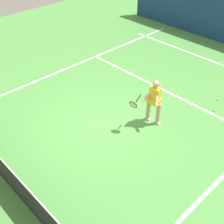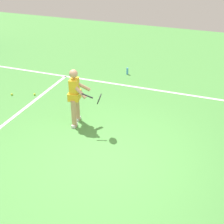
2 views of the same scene
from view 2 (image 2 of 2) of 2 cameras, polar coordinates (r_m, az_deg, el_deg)
ground_plane at (r=7.96m, az=-0.81°, el=-7.11°), size 23.50×23.50×0.00m
sideline_left_marking at (r=11.15m, az=6.42°, el=3.86°), size 0.10×16.08×0.01m
tennis_player at (r=8.78m, az=-6.15°, el=2.83°), size 0.70×1.04×1.55m
tennis_ball_near at (r=11.11m, az=-16.55°, el=2.87°), size 0.07×0.07×0.07m
tennis_ball_mid at (r=10.94m, az=-12.94°, el=2.95°), size 0.07×0.07×0.07m
water_bottle at (r=12.23m, az=2.60°, el=6.91°), size 0.07×0.07×0.24m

